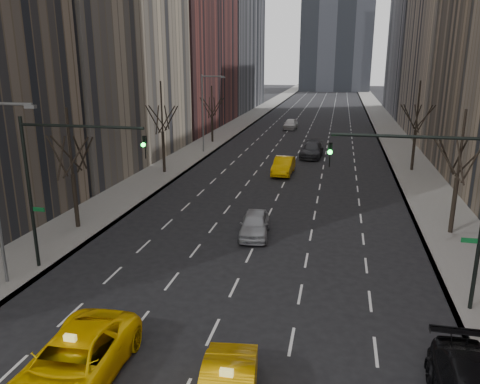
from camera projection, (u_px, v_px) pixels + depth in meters
The scene contains 15 objects.
sidewalk_left at pixel (239, 124), 80.07m from camera, with size 4.50×320.00×0.15m, color slate.
sidewalk_right at pixel (387, 129), 75.17m from camera, with size 4.50×320.00×0.15m, color slate.
tree_lw_b at pixel (73, 174), 30.10m from camera, with size 3.36×3.50×7.82m.
tree_lw_c at pixel (163, 133), 45.06m from camera, with size 3.36×3.50×8.74m.
tree_lw_d at pixel (212, 116), 62.13m from camera, with size 3.36×3.50×7.36m.
tree_rw_b at pixel (457, 178), 29.07m from camera, with size 3.36×3.50×7.82m.
tree_rw_c at pixel (415, 131), 45.92m from camera, with size 3.36×3.50×8.74m.
traffic_mast_left at pixel (56, 171), 23.39m from camera, with size 6.69×0.39×8.00m.
traffic_mast_right at pixel (444, 191), 19.75m from camera, with size 6.69×0.39×8.00m.
streetlight_far at pixel (206, 106), 54.75m from camera, with size 2.83×0.22×9.00m.
taxi_suv at pixel (73, 363), 15.94m from camera, with size 2.89×6.28×1.74m, color #FFC905.
silver_sedan_ahead at pixel (255, 224), 29.71m from camera, with size 1.78×4.42×1.51m, color #9FA1A7.
far_taxi at pixel (284, 166), 45.63m from camera, with size 1.76×5.04×1.66m, color #FFBA05.
far_suv_grey at pixel (312, 150), 53.54m from camera, with size 2.33×5.72×1.66m, color #2D2D32.
far_car_white at pixel (291, 124), 74.96m from camera, with size 1.96×4.86×1.66m, color white.
Camera 1 is at (4.62, -8.39, 10.86)m, focal length 35.00 mm.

